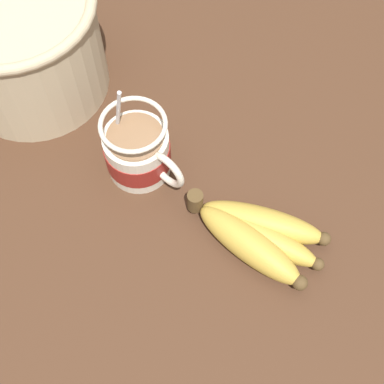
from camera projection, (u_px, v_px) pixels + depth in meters
table at (143, 209)px, 70.51cm from camera, size 111.75×111.75×3.64cm
coffee_mug at (138, 152)px, 67.89cm from camera, size 12.32×8.48×14.55cm
banana_bunch at (256, 234)px, 64.73cm from camera, size 17.88×10.53×4.34cm
woven_basket at (23, 44)px, 71.04cm from camera, size 21.82×21.82×15.22cm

